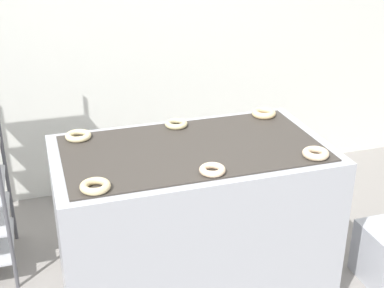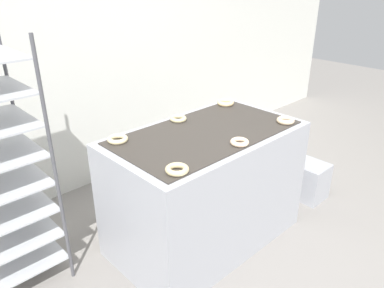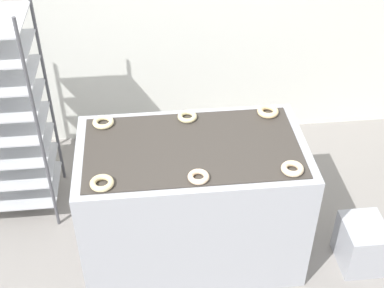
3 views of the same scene
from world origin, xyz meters
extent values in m
cube|color=#A8AAB2|center=(0.00, 0.67, 0.47)|extent=(1.47, 0.84, 0.94)
cube|color=#38332D|center=(0.00, 0.67, 0.95)|extent=(1.35, 0.74, 0.01)
cube|color=#262628|center=(0.40, 0.29, 0.66)|extent=(0.12, 0.07, 0.10)
cylinder|color=#4C4C51|center=(-1.00, 1.02, 0.86)|extent=(0.02, 0.02, 1.71)
cylinder|color=#4C4C51|center=(-1.00, 1.56, 0.86)|extent=(0.02, 0.02, 1.71)
cube|color=#B7BABF|center=(-1.31, 1.29, 0.17)|extent=(0.61, 0.54, 0.01)
cube|color=#B7BABF|center=(-1.31, 1.29, 0.37)|extent=(0.61, 0.54, 0.01)
cube|color=#B7BABF|center=(-1.31, 1.29, 0.57)|extent=(0.61, 0.54, 0.01)
cube|color=#B7BABF|center=(-1.31, 1.29, 0.77)|extent=(0.61, 0.54, 0.01)
cube|color=#A8AAB2|center=(1.16, 0.43, 0.18)|extent=(0.29, 0.34, 0.36)
torus|color=beige|center=(-0.55, 0.36, 0.97)|extent=(0.14, 0.14, 0.04)
torus|color=beige|center=(0.01, 0.36, 0.97)|extent=(0.13, 0.13, 0.03)
torus|color=beige|center=(0.57, 0.37, 0.97)|extent=(0.14, 0.14, 0.04)
torus|color=beige|center=(-0.56, 0.97, 0.97)|extent=(0.14, 0.14, 0.03)
torus|color=beige|center=(0.00, 0.97, 0.97)|extent=(0.13, 0.13, 0.03)
torus|color=beige|center=(0.55, 0.97, 0.97)|extent=(0.15, 0.15, 0.04)
camera|label=1|loc=(-0.77, -1.78, 2.13)|focal=50.00mm
camera|label=2|loc=(-1.80, -1.07, 2.01)|focal=35.00mm
camera|label=3|loc=(-0.27, -1.95, 3.03)|focal=50.00mm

